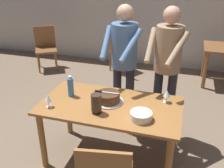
{
  "coord_description": "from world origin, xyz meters",
  "views": [
    {
      "loc": [
        0.72,
        -2.33,
        2.18
      ],
      "look_at": [
        -0.04,
        0.2,
        0.9
      ],
      "focal_mm": 41.34,
      "sensor_mm": 36.0,
      "label": 1
    }
  ],
  "objects_px": {
    "person_standing_beside": "(167,61)",
    "background_chair_0": "(46,46)",
    "wine_glass_near": "(48,98)",
    "hurricane_lamp": "(96,104)",
    "background_chair_1": "(120,50)",
    "main_dining_table": "(111,114)",
    "water_bottle": "(71,87)",
    "cake_on_platter": "(108,98)",
    "cake_knife": "(102,92)",
    "plate_stack": "(141,116)",
    "wine_glass_far": "(167,94)",
    "person_cutting_cake": "(124,58)"
  },
  "relations": [
    {
      "from": "person_standing_beside",
      "to": "background_chair_0",
      "type": "height_order",
      "value": "person_standing_beside"
    },
    {
      "from": "wine_glass_near",
      "to": "hurricane_lamp",
      "type": "height_order",
      "value": "hurricane_lamp"
    },
    {
      "from": "hurricane_lamp",
      "to": "background_chair_1",
      "type": "distance_m",
      "value": 2.89
    },
    {
      "from": "person_standing_beside",
      "to": "background_chair_1",
      "type": "distance_m",
      "value": 2.34
    },
    {
      "from": "main_dining_table",
      "to": "water_bottle",
      "type": "height_order",
      "value": "water_bottle"
    },
    {
      "from": "hurricane_lamp",
      "to": "person_standing_beside",
      "type": "height_order",
      "value": "person_standing_beside"
    },
    {
      "from": "background_chair_0",
      "to": "cake_on_platter",
      "type": "bearing_deg",
      "value": -47.39
    },
    {
      "from": "wine_glass_near",
      "to": "cake_on_platter",
      "type": "bearing_deg",
      "value": 26.54
    },
    {
      "from": "cake_on_platter",
      "to": "background_chair_1",
      "type": "distance_m",
      "value": 2.65
    },
    {
      "from": "cake_on_platter",
      "to": "hurricane_lamp",
      "type": "xyz_separation_m",
      "value": [
        -0.05,
        -0.25,
        0.06
      ]
    },
    {
      "from": "main_dining_table",
      "to": "cake_knife",
      "type": "height_order",
      "value": "cake_knife"
    },
    {
      "from": "cake_knife",
      "to": "cake_on_platter",
      "type": "bearing_deg",
      "value": 2.98
    },
    {
      "from": "water_bottle",
      "to": "background_chair_0",
      "type": "height_order",
      "value": "water_bottle"
    },
    {
      "from": "plate_stack",
      "to": "background_chair_1",
      "type": "height_order",
      "value": "background_chair_1"
    },
    {
      "from": "cake_knife",
      "to": "background_chair_0",
      "type": "height_order",
      "value": "background_chair_0"
    },
    {
      "from": "wine_glass_far",
      "to": "person_cutting_cake",
      "type": "xyz_separation_m",
      "value": [
        -0.59,
        0.4,
        0.22
      ]
    },
    {
      "from": "plate_stack",
      "to": "person_standing_beside",
      "type": "bearing_deg",
      "value": 80.36
    },
    {
      "from": "wine_glass_far",
      "to": "background_chair_0",
      "type": "relative_size",
      "value": 0.16
    },
    {
      "from": "plate_stack",
      "to": "person_cutting_cake",
      "type": "height_order",
      "value": "person_cutting_cake"
    },
    {
      "from": "cake_on_platter",
      "to": "background_chair_1",
      "type": "relative_size",
      "value": 0.38
    },
    {
      "from": "wine_glass_near",
      "to": "water_bottle",
      "type": "bearing_deg",
      "value": 67.71
    },
    {
      "from": "person_standing_beside",
      "to": "cake_on_platter",
      "type": "bearing_deg",
      "value": -132.79
    },
    {
      "from": "main_dining_table",
      "to": "water_bottle",
      "type": "bearing_deg",
      "value": 172.9
    },
    {
      "from": "person_cutting_cake",
      "to": "plate_stack",
      "type": "bearing_deg",
      "value": -64.42
    },
    {
      "from": "main_dining_table",
      "to": "wine_glass_far",
      "type": "xyz_separation_m",
      "value": [
        0.58,
        0.23,
        0.22
      ]
    },
    {
      "from": "cake_on_platter",
      "to": "person_cutting_cake",
      "type": "bearing_deg",
      "value": 87.33
    },
    {
      "from": "cake_knife",
      "to": "background_chair_0",
      "type": "distance_m",
      "value": 3.16
    },
    {
      "from": "cake_on_platter",
      "to": "cake_knife",
      "type": "xyz_separation_m",
      "value": [
        -0.07,
        -0.0,
        0.06
      ]
    },
    {
      "from": "person_cutting_cake",
      "to": "wine_glass_near",
      "type": "bearing_deg",
      "value": -124.95
    },
    {
      "from": "person_cutting_cake",
      "to": "person_standing_beside",
      "type": "distance_m",
      "value": 0.53
    },
    {
      "from": "cake_on_platter",
      "to": "person_standing_beside",
      "type": "bearing_deg",
      "value": 47.21
    },
    {
      "from": "cake_on_platter",
      "to": "background_chair_0",
      "type": "xyz_separation_m",
      "value": [
        -2.16,
        2.34,
        -0.31
      ]
    },
    {
      "from": "cake_knife",
      "to": "wine_glass_near",
      "type": "distance_m",
      "value": 0.58
    },
    {
      "from": "wine_glass_far",
      "to": "cake_knife",
      "type": "bearing_deg",
      "value": -165.49
    },
    {
      "from": "person_cutting_cake",
      "to": "main_dining_table",
      "type": "bearing_deg",
      "value": -88.5
    },
    {
      "from": "water_bottle",
      "to": "background_chair_0",
      "type": "xyz_separation_m",
      "value": [
        -1.7,
        2.33,
        -0.37
      ]
    },
    {
      "from": "cake_knife",
      "to": "water_bottle",
      "type": "relative_size",
      "value": 1.08
    },
    {
      "from": "cake_on_platter",
      "to": "hurricane_lamp",
      "type": "distance_m",
      "value": 0.26
    },
    {
      "from": "water_bottle",
      "to": "plate_stack",
      "type": "bearing_deg",
      "value": -16.06
    },
    {
      "from": "background_chair_1",
      "to": "cake_knife",
      "type": "bearing_deg",
      "value": -79.22
    },
    {
      "from": "plate_stack",
      "to": "background_chair_1",
      "type": "relative_size",
      "value": 0.24
    },
    {
      "from": "wine_glass_near",
      "to": "background_chair_1",
      "type": "xyz_separation_m",
      "value": [
        0.01,
        2.86,
        -0.36
      ]
    },
    {
      "from": "person_standing_beside",
      "to": "background_chair_0",
      "type": "bearing_deg",
      "value": 147.33
    },
    {
      "from": "person_cutting_cake",
      "to": "background_chair_0",
      "type": "xyz_separation_m",
      "value": [
        -2.18,
        1.77,
        -0.58
      ]
    },
    {
      "from": "wine_glass_far",
      "to": "water_bottle",
      "type": "xyz_separation_m",
      "value": [
        -1.07,
        -0.16,
        0.01
      ]
    },
    {
      "from": "hurricane_lamp",
      "to": "background_chair_0",
      "type": "distance_m",
      "value": 3.36
    },
    {
      "from": "water_bottle",
      "to": "cake_knife",
      "type": "bearing_deg",
      "value": -2.22
    },
    {
      "from": "person_cutting_cake",
      "to": "hurricane_lamp",
      "type": "bearing_deg",
      "value": -95.1
    },
    {
      "from": "cake_knife",
      "to": "person_cutting_cake",
      "type": "relative_size",
      "value": 0.16
    },
    {
      "from": "wine_glass_near",
      "to": "hurricane_lamp",
      "type": "xyz_separation_m",
      "value": [
        0.53,
        0.04,
        0.0
      ]
    }
  ]
}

